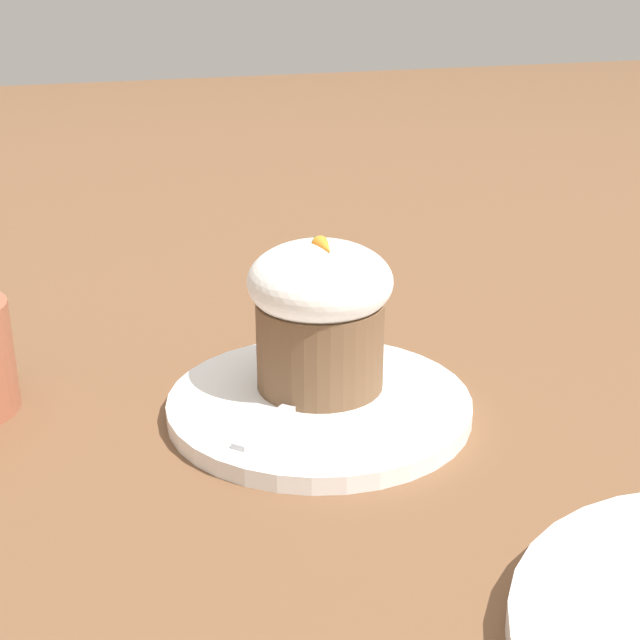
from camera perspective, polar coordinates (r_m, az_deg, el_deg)
name	(u,v)px	position (r m, az deg, el deg)	size (l,w,h in m)	color
ground_plane	(319,413)	(0.62, -0.04, -5.95)	(4.00, 4.00, 0.00)	brown
dessert_plate	(319,405)	(0.62, -0.05, -5.44)	(0.21, 0.21, 0.01)	white
carrot_cake	(320,312)	(0.61, 0.00, 0.54)	(0.10, 0.10, 0.11)	brown
spoon	(311,389)	(0.62, -0.57, -4.42)	(0.10, 0.11, 0.01)	#B7B7BC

